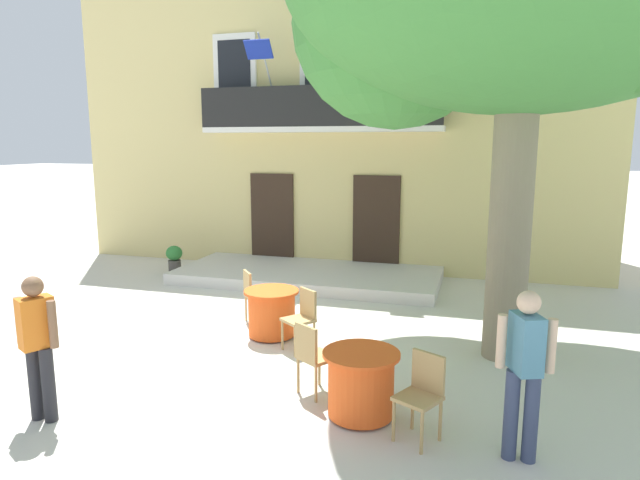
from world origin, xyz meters
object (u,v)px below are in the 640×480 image
object	(u,v)px
pedestrian_mid_plaza	(524,366)
cafe_chair_middle_0	(254,293)
cafe_table_near_tree	(361,383)
cafe_chair_near_tree_0	(422,391)
cafe_table_middle	(272,313)
cafe_chair_near_tree_1	(313,354)
ground_planter_left	(174,258)
cafe_chair_middle_1	(302,315)
pedestrian_by_tree	(38,340)

from	to	relation	value
pedestrian_mid_plaza	cafe_chair_middle_0	bearing A→B (deg)	143.31
cafe_table_near_tree	cafe_chair_near_tree_0	bearing A→B (deg)	-21.51
cafe_table_middle	pedestrian_mid_plaza	bearing A→B (deg)	-35.32
pedestrian_mid_plaza	cafe_chair_near_tree_0	bearing A→B (deg)	172.84
cafe_chair_near_tree_1	ground_planter_left	bearing A→B (deg)	134.42
cafe_table_near_tree	cafe_table_middle	xyz separation A→B (m)	(-1.91, 2.13, 0.00)
cafe_chair_middle_0	ground_planter_left	bearing A→B (deg)	139.12
cafe_table_near_tree	cafe_chair_middle_1	bearing A→B (deg)	126.10
cafe_chair_near_tree_1	cafe_chair_middle_1	distance (m)	1.51
cafe_chair_middle_1	pedestrian_by_tree	world-z (taller)	pedestrian_by_tree
cafe_table_middle	pedestrian_mid_plaza	size ratio (longest dim) A/B	0.51
cafe_chair_near_tree_0	cafe_table_middle	bearing A→B (deg)	137.33
cafe_chair_near_tree_0	cafe_chair_near_tree_1	world-z (taller)	same
cafe_chair_near_tree_0	ground_planter_left	xyz separation A→B (m)	(-6.38, 5.73, -0.16)
cafe_chair_middle_1	cafe_table_near_tree	bearing A→B (deg)	-53.90
ground_planter_left	pedestrian_by_tree	distance (m)	6.96
cafe_chair_middle_1	cafe_table_middle	bearing A→B (deg)	148.46
cafe_chair_near_tree_1	cafe_chair_near_tree_0	bearing A→B (deg)	-24.43
cafe_table_middle	ground_planter_left	size ratio (longest dim) A/B	1.31
pedestrian_mid_plaza	cafe_table_middle	bearing A→B (deg)	144.68
ground_planter_left	pedestrian_by_tree	xyz separation A→B (m)	(2.32, -6.53, 0.55)
cafe_chair_near_tree_0	pedestrian_by_tree	bearing A→B (deg)	-168.85
pedestrian_mid_plaza	pedestrian_by_tree	xyz separation A→B (m)	(-5.01, -0.68, -0.03)
cafe_table_middle	cafe_chair_middle_1	distance (m)	0.77
cafe_chair_near_tree_1	cafe_table_middle	bearing A→B (deg)	124.77
cafe_chair_near_tree_1	cafe_chair_middle_1	xyz separation A→B (m)	(-0.59, 1.39, 0.00)
pedestrian_by_tree	cafe_table_middle	bearing A→B (deg)	65.66
pedestrian_by_tree	cafe_chair_middle_0	bearing A→B (deg)	76.27
ground_planter_left	cafe_table_near_tree	bearing A→B (deg)	-43.86
cafe_chair_near_tree_1	cafe_table_middle	xyz separation A→B (m)	(-1.24, 1.78, -0.14)
cafe_table_near_tree	cafe_chair_near_tree_0	world-z (taller)	cafe_chair_near_tree_0
cafe_chair_near_tree_1	cafe_chair_middle_0	xyz separation A→B (m)	(-1.77, 2.31, 0.00)
cafe_chair_near_tree_1	cafe_chair_middle_1	size ratio (longest dim) A/B	1.00
cafe_chair_near_tree_1	cafe_chair_middle_0	bearing A→B (deg)	127.50
cafe_table_near_tree	ground_planter_left	distance (m)	7.88
cafe_table_near_tree	cafe_chair_middle_0	world-z (taller)	cafe_chair_middle_0
cafe_chair_middle_1	cafe_chair_near_tree_1	bearing A→B (deg)	-66.81
cafe_chair_near_tree_0	cafe_table_middle	distance (m)	3.55
cafe_chair_near_tree_0	cafe_table_near_tree	bearing A→B (deg)	158.49
ground_planter_left	pedestrian_by_tree	world-z (taller)	pedestrian_by_tree
cafe_chair_middle_1	pedestrian_by_tree	xyz separation A→B (m)	(-2.09, -2.81, 0.40)
cafe_chair_middle_0	ground_planter_left	xyz separation A→B (m)	(-3.24, 2.80, -0.16)
cafe_chair_middle_1	pedestrian_mid_plaza	world-z (taller)	pedestrian_mid_plaza
cafe_chair_middle_0	cafe_chair_middle_1	world-z (taller)	same
ground_planter_left	pedestrian_by_tree	bearing A→B (deg)	-70.42
cafe_table_near_tree	cafe_chair_near_tree_0	distance (m)	0.77
cafe_table_middle	cafe_chair_middle_1	bearing A→B (deg)	-31.54
cafe_table_near_tree	cafe_chair_near_tree_1	world-z (taller)	cafe_chair_near_tree_1
cafe_table_middle	pedestrian_by_tree	xyz separation A→B (m)	(-1.45, -3.20, 0.53)
cafe_chair_middle_1	ground_planter_left	bearing A→B (deg)	139.85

